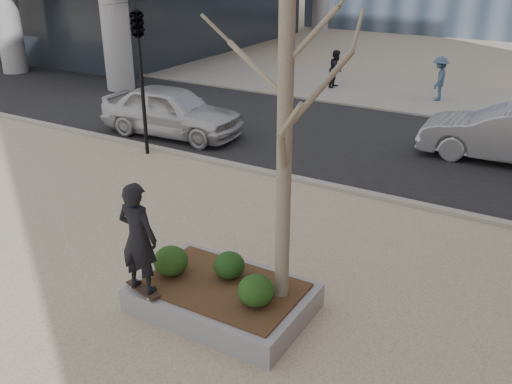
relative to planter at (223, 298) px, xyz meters
The scene contains 16 objects.
ground 1.02m from the planter, behind, with size 120.00×120.00×0.00m, color tan.
street 10.05m from the planter, 95.71° to the left, with size 60.00×8.00×0.02m, color black.
far_sidewalk 17.03m from the planter, 93.37° to the left, with size 60.00×6.00×0.02m, color gray.
planter is the anchor object (origin of this frame).
planter_mulch 0.25m from the planter, ahead, with size 2.70×1.70×0.04m, color #382314.
sycamore_tree 3.71m from the planter, 16.70° to the left, with size 2.80×2.80×6.60m, color gray, non-canonical shape.
shrub_left 1.15m from the planter, behind, with size 0.63×0.63×0.53m, color #143410.
shrub_middle 0.58m from the planter, 99.63° to the left, with size 0.56×0.56×0.48m, color black.
shrub_right 0.96m from the planter, 13.43° to the right, with size 0.61×0.61×0.52m, color #133D13.
skateboard 1.40m from the planter, 143.17° to the right, with size 0.78×0.20×0.07m, color black, non-canonical shape.
skateboarder 1.88m from the planter, 143.17° to the right, with size 0.72×0.47×1.97m, color black.
police_car 10.20m from the planter, 133.04° to the left, with size 1.96×4.86×1.66m, color #BDBCC1.
car_silver 10.92m from the planter, 73.49° to the left, with size 1.74×4.99×1.65m, color gray.
pedestrian_a 17.33m from the planter, 106.63° to the left, with size 0.79×0.62×1.63m, color black.
pedestrian_b 16.62m from the planter, 91.57° to the left, with size 1.14×0.66×1.77m, color #3D576F.
traffic_light_near 8.82m from the planter, 139.25° to the left, with size 0.60×2.48×4.50m, color black, non-canonical shape.
Camera 1 is at (5.78, -6.99, 5.98)m, focal length 40.00 mm.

